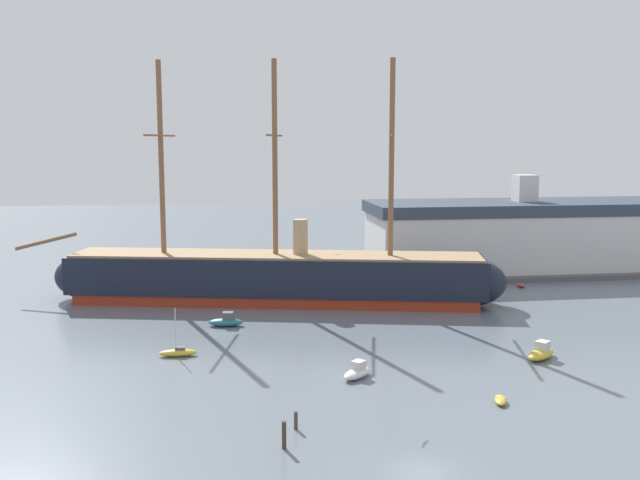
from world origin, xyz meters
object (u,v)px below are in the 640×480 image
Objects in this scene: motorboat_alongside_bow at (226,321)px; dinghy_far_left at (105,294)px; dinghy_distant_centre at (318,277)px; mooring_piling_nearest at (284,435)px; dockside_warehouse_right at (526,237)px; motorboat_near_centre at (357,372)px; dinghy_foreground_right at (501,400)px; dinghy_far_right at (521,285)px; seagull_in_flight at (338,254)px; motorboat_mid_right at (541,353)px; tall_ship at (276,277)px; mooring_piling_left_pair at (296,421)px; sailboat_mid_left at (178,352)px.

motorboat_alongside_bow is 1.42× the size of dinghy_far_left.
dinghy_distant_centre is 1.30× the size of mooring_piling_nearest.
dockside_warehouse_right is at bearing 53.74° from mooring_piling_nearest.
dinghy_far_left reaches higher than dinghy_distant_centre.
dinghy_foreground_right is at bearing -36.94° from motorboat_near_centre.
mooring_piling_nearest reaches higher than dinghy_distant_centre.
dockside_warehouse_right reaches higher than dinghy_far_right.
seagull_in_flight is at bearing -131.90° from dinghy_far_right.
motorboat_near_centre reaches higher than dinghy_far_right.
dockside_warehouse_right is at bearing 67.66° from motorboat_mid_right.
dockside_warehouse_right is at bearing 21.50° from tall_ship.
tall_ship reaches higher than dinghy_far_left.
motorboat_mid_right reaches higher than dinghy_foreground_right.
seagull_in_flight is at bearing -56.78° from dinghy_far_left.
dinghy_foreground_right is 53.79m from dinghy_distant_centre.
dinghy_distant_centre is (-7.47, 53.26, 0.02)m from dinghy_foreground_right.
dinghy_distant_centre is 56.93m from mooring_piling_left_pair.
motorboat_alongside_bow reaches higher than dinghy_distant_centre.
motorboat_near_centre is 0.89× the size of motorboat_alongside_bow.
mooring_piling_nearest is (-38.92, -49.32, 0.72)m from dinghy_far_right.
tall_ship is 45.01m from dockside_warehouse_right.
motorboat_alongside_bow is 1.62× the size of dinghy_distant_centre.
motorboat_alongside_bow is 45.46m from dinghy_far_right.
tall_ship is at bearing 98.83° from motorboat_near_centre.
dinghy_far_right is 1.14× the size of mooring_piling_nearest.
motorboat_alongside_bow is (-11.42, 19.53, 0.05)m from motorboat_near_centre.
motorboat_near_centre is 0.07× the size of dockside_warehouse_right.
mooring_piling_nearest is at bearing -69.00° from dinghy_far_left.
dockside_warehouse_right is at bearing 3.05° from dinghy_distant_centre.
dinghy_foreground_right is 1.07× the size of dinghy_far_right.
sailboat_mid_left is 21.55m from mooring_piling_left_pair.
mooring_piling_nearest is 17.24m from seagull_in_flight.
tall_ship reaches higher than motorboat_mid_right.
sailboat_mid_left is 1.14× the size of motorboat_mid_right.
dinghy_distant_centre is at bearing 61.32° from motorboat_alongside_bow.
dockside_warehouse_right is at bearing 64.10° from dinghy_foreground_right.
dockside_warehouse_right is (34.23, 1.82, 5.37)m from dinghy_distant_centre.
dinghy_far_left is (-16.12, 18.10, -0.25)m from motorboat_alongside_bow.
dinghy_distant_centre is at bearing 160.58° from dinghy_far_right.
dinghy_distant_centre is (14.22, 26.00, -0.30)m from motorboat_alongside_bow.
dinghy_far_left is (-27.54, 37.63, -0.20)m from motorboat_near_centre.
motorboat_mid_right is at bearing 8.90° from motorboat_near_centre.
tall_ship is 27.01× the size of dinghy_foreground_right.
sailboat_mid_left is (-16.21, 8.72, -0.12)m from motorboat_near_centre.
dinghy_far_left is (-11.32, 28.92, -0.08)m from sailboat_mid_left.
motorboat_mid_right reaches higher than dinghy_far_right.
dinghy_distant_centre is 0.05× the size of dockside_warehouse_right.
mooring_piling_left_pair is (-25.43, -13.54, 0.07)m from motorboat_mid_right.
sailboat_mid_left is at bearing 144.66° from seagull_in_flight.
dinghy_far_left is 52.56m from mooring_piling_left_pair.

